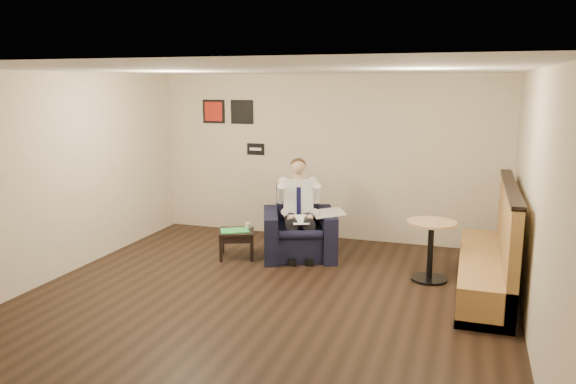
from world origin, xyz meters
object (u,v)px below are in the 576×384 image
(coffee_mug, at_px, (248,226))
(smartphone, at_px, (240,228))
(seated_man, at_px, (300,213))
(green_folder, at_px, (235,230))
(banquette, at_px, (486,239))
(armchair, at_px, (299,223))
(cafe_table, at_px, (430,251))
(side_table, at_px, (237,244))

(coffee_mug, relative_size, smartphone, 0.68)
(seated_man, height_order, green_folder, seated_man)
(banquette, bearing_deg, armchair, 166.36)
(armchair, xyz_separation_m, seated_man, (0.05, -0.13, 0.19))
(smartphone, relative_size, cafe_table, 0.16)
(seated_man, height_order, side_table, seated_man)
(green_folder, bearing_deg, cafe_table, -2.15)
(banquette, bearing_deg, seated_man, 168.75)
(coffee_mug, bearing_deg, cafe_table, -6.24)
(seated_man, relative_size, side_table, 2.76)
(green_folder, distance_m, coffee_mug, 0.24)
(green_folder, height_order, coffee_mug, coffee_mug)
(armchair, height_order, banquette, banquette)
(seated_man, relative_size, banquette, 0.53)
(green_folder, relative_size, coffee_mug, 4.74)
(smartphone, bearing_deg, cafe_table, -17.05)
(smartphone, bearing_deg, armchair, 0.82)
(coffee_mug, bearing_deg, smartphone, -175.84)
(side_table, height_order, banquette, banquette)
(banquette, bearing_deg, green_folder, 175.63)
(armchair, bearing_deg, coffee_mug, 172.53)
(side_table, relative_size, coffee_mug, 5.79)
(smartphone, distance_m, banquette, 3.65)
(seated_man, xyz_separation_m, smartphone, (-0.95, -0.07, -0.29))
(armchair, height_order, seated_man, seated_man)
(coffee_mug, bearing_deg, side_table, -125.05)
(armchair, xyz_separation_m, cafe_table, (2.01, -0.49, -0.11))
(armchair, bearing_deg, cafe_table, -34.51)
(armchair, height_order, smartphone, armchair)
(side_table, distance_m, coffee_mug, 0.33)
(seated_man, bearing_deg, armchair, 90.00)
(seated_man, relative_size, coffee_mug, 15.98)
(armchair, xyz_separation_m, smartphone, (-0.91, -0.19, -0.09))
(side_table, relative_size, smartphone, 3.93)
(smartphone, distance_m, cafe_table, 2.93)
(green_folder, xyz_separation_m, banquette, (3.62, -0.28, 0.26))
(green_folder, bearing_deg, banquette, -4.37)
(seated_man, distance_m, coffee_mug, 0.86)
(green_folder, height_order, smartphone, green_folder)
(banquette, distance_m, cafe_table, 0.77)
(side_table, bearing_deg, green_folder, -125.05)
(smartphone, relative_size, banquette, 0.05)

